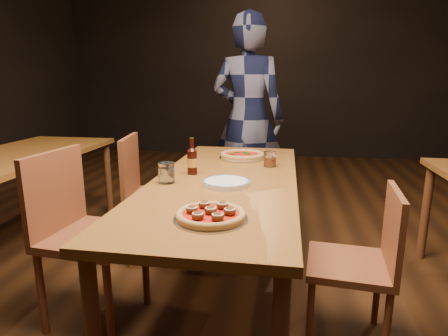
% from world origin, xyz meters
% --- Properties ---
extents(ground, '(9.00, 9.00, 0.00)m').
position_xyz_m(ground, '(0.00, 0.00, 0.00)').
color(ground, black).
extents(table_main, '(0.80, 2.00, 0.75)m').
position_xyz_m(table_main, '(0.00, 0.00, 0.68)').
color(table_main, brown).
rests_on(table_main, ground).
extents(table_left, '(0.80, 2.00, 0.75)m').
position_xyz_m(table_left, '(-1.70, 0.30, 0.68)').
color(table_left, brown).
rests_on(table_left, ground).
extents(chair_main_nw, '(0.50, 0.50, 0.98)m').
position_xyz_m(chair_main_nw, '(-0.66, -0.33, 0.49)').
color(chair_main_nw, brown).
rests_on(chair_main_nw, ground).
extents(chair_main_sw, '(0.51, 0.51, 0.95)m').
position_xyz_m(chair_main_sw, '(-0.56, 0.45, 0.48)').
color(chair_main_sw, brown).
rests_on(chair_main_sw, ground).
extents(chair_main_e, '(0.43, 0.43, 0.84)m').
position_xyz_m(chair_main_e, '(0.66, -0.29, 0.42)').
color(chair_main_e, brown).
rests_on(chair_main_e, ground).
extents(chair_end, '(0.51, 0.51, 0.88)m').
position_xyz_m(chair_end, '(-0.08, 1.29, 0.44)').
color(chair_end, brown).
rests_on(chair_end, ground).
extents(pizza_meatball, '(0.30, 0.30, 0.06)m').
position_xyz_m(pizza_meatball, '(0.05, -0.65, 0.77)').
color(pizza_meatball, '#B7B7BF').
rests_on(pizza_meatball, table_main).
extents(pizza_margherita, '(0.33, 0.33, 0.04)m').
position_xyz_m(pizza_margherita, '(0.03, 0.57, 0.77)').
color(pizza_margherita, '#B7B7BF').
rests_on(pizza_margherita, table_main).
extents(plate_stack, '(0.25, 0.25, 0.02)m').
position_xyz_m(plate_stack, '(0.03, -0.14, 0.76)').
color(plate_stack, white).
rests_on(plate_stack, table_main).
extents(beer_bottle, '(0.06, 0.06, 0.21)m').
position_xyz_m(beer_bottle, '(-0.21, 0.05, 0.83)').
color(beer_bottle, black).
rests_on(beer_bottle, table_main).
extents(water_glass, '(0.09, 0.09, 0.11)m').
position_xyz_m(water_glass, '(-0.30, -0.15, 0.81)').
color(water_glass, white).
rests_on(water_glass, table_main).
extents(amber_glass, '(0.08, 0.08, 0.10)m').
position_xyz_m(amber_glass, '(0.24, 0.34, 0.80)').
color(amber_glass, '#944310').
rests_on(amber_glass, table_main).
extents(diner, '(0.75, 0.55, 1.88)m').
position_xyz_m(diner, '(-0.03, 1.45, 0.94)').
color(diner, black).
rests_on(diner, ground).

